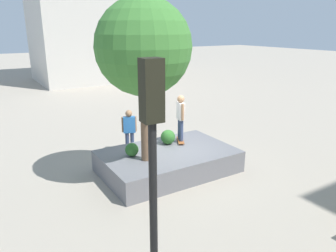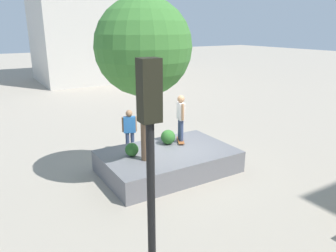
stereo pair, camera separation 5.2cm
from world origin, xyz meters
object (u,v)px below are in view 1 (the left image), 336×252
Objects in this scene: traffic_light_corner at (152,159)px; passerby_with_bag at (129,128)px; planter_ledge at (168,161)px; plaza_tree at (143,48)px; skateboarder at (181,115)px; skateboard at (180,140)px.

passerby_with_bag is (-3.02, -7.43, -2.02)m from traffic_light_corner.
passerby_with_bag is (0.36, -2.33, 0.63)m from planter_ledge.
traffic_light_corner reaches higher than planter_ledge.
plaza_tree reaches higher than passerby_with_bag.
passerby_with_bag is at bearing -81.17° from planter_ledge.
planter_ledge is 1.01× the size of traffic_light_corner.
skateboarder reaches higher than planter_ledge.
skateboarder is at bearing 124.86° from passerby_with_bag.
plaza_tree is 5.53m from traffic_light_corner.
passerby_with_bag is (1.23, -1.77, -0.78)m from skateboarder.
plaza_tree is (0.99, 0.26, 3.86)m from planter_ledge.
passerby_with_bag reaches higher than planter_ledge.
skateboarder reaches higher than passerby_with_bag.
plaza_tree reaches higher than skateboard.
planter_ledge is 2.57× the size of passerby_with_bag.
skateboarder is at bearing -126.96° from traffic_light_corner.
skateboard is 0.18× the size of traffic_light_corner.
plaza_tree is at bearing 23.63° from skateboarder.
skateboard is at bearing -156.37° from plaza_tree.
plaza_tree is at bearing 14.89° from planter_ledge.
skateboard is (-1.87, -0.82, -3.44)m from plaza_tree.
planter_ledge is 4.00m from plaza_tree.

